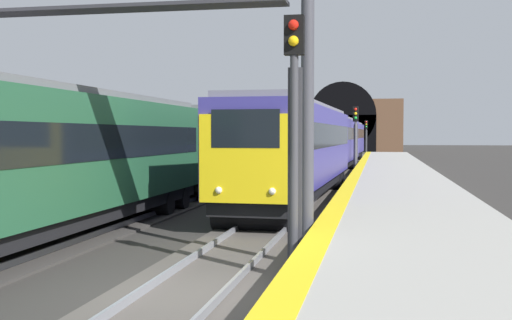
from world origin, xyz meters
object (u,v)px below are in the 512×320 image
at_px(railway_signal_near, 294,127).
at_px(railway_signal_mid, 356,133).
at_px(train_main_approaching, 331,142).
at_px(overhead_signal_gantry, 115,41).
at_px(railway_signal_far, 366,135).
at_px(train_adjacent_platform, 226,144).

distance_m(railway_signal_near, railway_signal_mid, 32.33).
xyz_separation_m(train_main_approaching, railway_signal_mid, (-0.69, -1.74, 0.57)).
height_order(train_main_approaching, railway_signal_mid, railway_signal_mid).
height_order(railway_signal_near, overhead_signal_gantry, overhead_signal_gantry).
height_order(train_main_approaching, railway_signal_far, railway_signal_far).
relative_size(train_adjacent_platform, railway_signal_mid, 12.28).
relative_size(train_main_approaching, railway_signal_mid, 11.77).
height_order(train_main_approaching, train_adjacent_platform, train_main_approaching).
bearing_deg(railway_signal_near, railway_signal_far, -180.00).
distance_m(train_main_approaching, overhead_signal_gantry, 31.85).
bearing_deg(train_main_approaching, railway_signal_mid, 69.99).
relative_size(train_main_approaching, railway_signal_far, 12.22).
height_order(train_adjacent_platform, overhead_signal_gantry, overhead_signal_gantry).
distance_m(train_adjacent_platform, railway_signal_mid, 12.17).
xyz_separation_m(railway_signal_near, railway_signal_far, (69.12, -0.00, -0.19)).
bearing_deg(train_main_approaching, railway_signal_far, 178.90).
xyz_separation_m(train_adjacent_platform, railway_signal_far, (46.87, -6.78, 0.49)).
relative_size(train_main_approaching, railway_signal_near, 10.98).
distance_m(train_main_approaching, railway_signal_near, 33.08).
bearing_deg(railway_signal_mid, railway_signal_far, -180.00).
bearing_deg(railway_signal_mid, overhead_signal_gantry, -7.83).
xyz_separation_m(railway_signal_mid, railway_signal_far, (36.79, 0.00, -0.10)).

